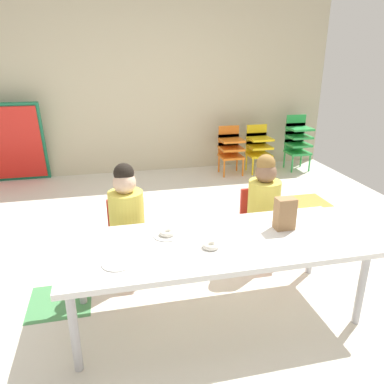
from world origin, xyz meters
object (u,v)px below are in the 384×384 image
object	(u,v)px
kid_chair_green_stack	(298,139)
folded_activity_table	(9,144)
seated_child_middle_seat	(264,199)
donut_powdered_loose	(211,245)
kid_chair_orange_stack	(230,147)
craft_table	(216,247)
paper_plate_center_table	(118,263)
seated_child_near_camera	(126,211)
donut_powdered_on_plate	(167,233)
paper_bag_brown	(285,214)
paper_plate_near_edge	(167,235)
kid_chair_yellow_stack	(258,145)

from	to	relation	value
kid_chair_green_stack	folded_activity_table	size ratio (longest dim) A/B	0.74
folded_activity_table	seated_child_middle_seat	bearing A→B (deg)	-46.90
donut_powdered_loose	kid_chair_orange_stack	bearing A→B (deg)	69.42
kid_chair_green_stack	donut_powdered_loose	size ratio (longest dim) A/B	7.51
craft_table	folded_activity_table	distance (m)	3.75
kid_chair_green_stack	paper_plate_center_table	xyz separation A→B (m)	(-2.75, -3.11, 0.09)
seated_child_near_camera	kid_chair_green_stack	xyz separation A→B (m)	(2.66, 2.38, -0.10)
craft_table	folded_activity_table	xyz separation A→B (m)	(-1.89, 3.23, 0.03)
kid_chair_orange_stack	donut_powdered_on_plate	world-z (taller)	kid_chair_orange_stack
paper_bag_brown	donut_powdered_on_plate	xyz separation A→B (m)	(-0.79, 0.07, -0.09)
kid_chair_orange_stack	donut_powdered_loose	world-z (taller)	kid_chair_orange_stack
paper_plate_center_table	donut_powdered_loose	xyz separation A→B (m)	(0.57, 0.06, 0.01)
folded_activity_table	kid_chair_green_stack	bearing A→B (deg)	-3.74
seated_child_near_camera	paper_plate_center_table	world-z (taller)	seated_child_near_camera
donut_powdered_on_plate	donut_powdered_loose	xyz separation A→B (m)	(0.24, -0.22, -0.01)
paper_bag_brown	seated_child_near_camera	bearing A→B (deg)	153.03
paper_plate_near_edge	donut_powdered_on_plate	size ratio (longest dim) A/B	1.74
seated_child_middle_seat	folded_activity_table	size ratio (longest dim) A/B	0.84
paper_plate_near_edge	paper_bag_brown	bearing A→B (deg)	-4.91
seated_child_near_camera	folded_activity_table	bearing A→B (deg)	117.38
craft_table	seated_child_near_camera	bearing A→B (deg)	131.54
folded_activity_table	paper_bag_brown	xyz separation A→B (m)	(2.39, -3.16, 0.12)
folded_activity_table	paper_plate_center_table	world-z (taller)	folded_activity_table
craft_table	paper_plate_near_edge	xyz separation A→B (m)	(-0.29, 0.14, 0.05)
seated_child_middle_seat	paper_plate_center_table	xyz separation A→B (m)	(-1.20, -0.73, -0.00)
kid_chair_yellow_stack	donut_powdered_loose	bearing A→B (deg)	-117.30
folded_activity_table	donut_powdered_on_plate	size ratio (longest dim) A/B	10.51
seated_child_middle_seat	kid_chair_yellow_stack	xyz separation A→B (m)	(0.94, 2.38, -0.16)
paper_plate_center_table	donut_powdered_loose	bearing A→B (deg)	6.37
kid_chair_orange_stack	donut_powdered_on_plate	distance (m)	3.15
kid_chair_green_stack	paper_plate_center_table	distance (m)	4.15
paper_bag_brown	paper_plate_near_edge	distance (m)	0.80
paper_plate_near_edge	folded_activity_table	bearing A→B (deg)	117.39
seated_child_middle_seat	folded_activity_table	world-z (taller)	folded_activity_table
seated_child_middle_seat	paper_plate_near_edge	world-z (taller)	seated_child_middle_seat
donut_powdered_on_plate	paper_plate_center_table	bearing A→B (deg)	-139.77
donut_powdered_on_plate	seated_child_near_camera	bearing A→B (deg)	117.44
folded_activity_table	donut_powdered_loose	world-z (taller)	folded_activity_table
kid_chair_orange_stack	kid_chair_yellow_stack	distance (m)	0.43
paper_plate_center_table	kid_chair_orange_stack	bearing A→B (deg)	61.19
paper_bag_brown	kid_chair_yellow_stack	bearing A→B (deg)	70.65
donut_powdered_loose	seated_child_middle_seat	bearing A→B (deg)	46.75
kid_chair_orange_stack	donut_powdered_on_plate	bearing A→B (deg)	-115.99
seated_child_middle_seat	paper_bag_brown	distance (m)	0.54
paper_bag_brown	donut_powdered_on_plate	size ratio (longest dim) A/B	2.13
paper_plate_near_edge	paper_plate_center_table	bearing A→B (deg)	-139.77
seated_child_middle_seat	donut_powdered_on_plate	xyz separation A→B (m)	(-0.87, -0.45, 0.02)
kid_chair_orange_stack	paper_plate_center_table	size ratio (longest dim) A/B	3.78
paper_bag_brown	kid_chair_green_stack	bearing A→B (deg)	60.61
kid_chair_orange_stack	kid_chair_green_stack	world-z (taller)	kid_chair_green_stack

